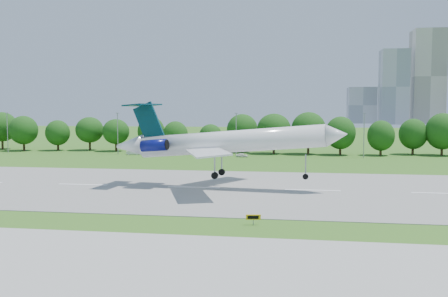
{
  "coord_description": "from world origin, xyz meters",
  "views": [
    {
      "loc": [
        -2.16,
        -57.37,
        13.55
      ],
      "look_at": [
        -13.69,
        18.0,
        7.36
      ],
      "focal_mm": 40.0,
      "sensor_mm": 36.0,
      "label": 1
    }
  ],
  "objects_px": {
    "taxi_sign_left": "(253,217)",
    "service_vehicle_a": "(133,152)",
    "airliner": "(219,141)",
    "service_vehicle_b": "(242,155)"
  },
  "relations": [
    {
      "from": "taxi_sign_left",
      "to": "service_vehicle_b",
      "type": "xyz_separation_m",
      "value": [
        -10.6,
        79.8,
        -0.34
      ]
    },
    {
      "from": "airliner",
      "to": "service_vehicle_a",
      "type": "bearing_deg",
      "value": 127.1
    },
    {
      "from": "airliner",
      "to": "service_vehicle_a",
      "type": "relative_size",
      "value": 9.87
    },
    {
      "from": "airliner",
      "to": "service_vehicle_b",
      "type": "bearing_deg",
      "value": 98.07
    },
    {
      "from": "taxi_sign_left",
      "to": "service_vehicle_a",
      "type": "height_order",
      "value": "service_vehicle_a"
    },
    {
      "from": "airliner",
      "to": "service_vehicle_b",
      "type": "height_order",
      "value": "airliner"
    },
    {
      "from": "service_vehicle_a",
      "to": "taxi_sign_left",
      "type": "bearing_deg",
      "value": -163.91
    },
    {
      "from": "airliner",
      "to": "service_vehicle_a",
      "type": "height_order",
      "value": "airliner"
    },
    {
      "from": "airliner",
      "to": "taxi_sign_left",
      "type": "bearing_deg",
      "value": -66.63
    },
    {
      "from": "service_vehicle_a",
      "to": "service_vehicle_b",
      "type": "xyz_separation_m",
      "value": [
        32.04,
        -1.99,
        -0.12
      ]
    }
  ]
}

